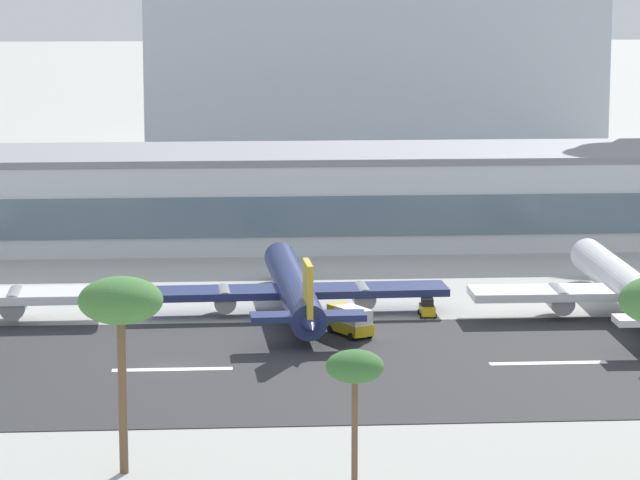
{
  "coord_description": "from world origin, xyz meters",
  "views": [
    {
      "loc": [
        4.32,
        -157.33,
        39.85
      ],
      "look_at": [
        17.36,
        31.53,
        7.42
      ],
      "focal_mm": 90.48,
      "sensor_mm": 36.0,
      "label": 1
    }
  ],
  "objects_px": {
    "airliner_gold_tail_gate_1": "(294,290)",
    "airliner_red_tail_gate_2": "(632,291)",
    "palm_tree_0": "(121,304)",
    "service_box_truck_0": "(350,320)",
    "service_baggage_tug_1": "(427,307)",
    "terminal_building": "(271,196)",
    "distant_hotel_block": "(372,45)",
    "palm_tree_3": "(355,369)"
  },
  "relations": [
    {
      "from": "terminal_building",
      "to": "palm_tree_3",
      "type": "bearing_deg",
      "value": -88.95
    },
    {
      "from": "distant_hotel_block",
      "to": "service_baggage_tug_1",
      "type": "height_order",
      "value": "distant_hotel_block"
    },
    {
      "from": "palm_tree_3",
      "to": "terminal_building",
      "type": "bearing_deg",
      "value": 91.05
    },
    {
      "from": "terminal_building",
      "to": "service_box_truck_0",
      "type": "bearing_deg",
      "value": -84.15
    },
    {
      "from": "terminal_building",
      "to": "airliner_red_tail_gate_2",
      "type": "height_order",
      "value": "terminal_building"
    },
    {
      "from": "airliner_red_tail_gate_2",
      "to": "palm_tree_3",
      "type": "relative_size",
      "value": 4.35
    },
    {
      "from": "service_box_truck_0",
      "to": "palm_tree_0",
      "type": "relative_size",
      "value": 0.41
    },
    {
      "from": "service_box_truck_0",
      "to": "palm_tree_0",
      "type": "bearing_deg",
      "value": 127.07
    },
    {
      "from": "airliner_red_tail_gate_2",
      "to": "palm_tree_3",
      "type": "height_order",
      "value": "palm_tree_3"
    },
    {
      "from": "terminal_building",
      "to": "distant_hotel_block",
      "type": "distance_m",
      "value": 111.02
    },
    {
      "from": "airliner_gold_tail_gate_1",
      "to": "airliner_red_tail_gate_2",
      "type": "height_order",
      "value": "airliner_red_tail_gate_2"
    },
    {
      "from": "service_baggage_tug_1",
      "to": "palm_tree_0",
      "type": "bearing_deg",
      "value": 151.67
    },
    {
      "from": "airliner_red_tail_gate_2",
      "to": "palm_tree_3",
      "type": "bearing_deg",
      "value": 148.16
    },
    {
      "from": "airliner_gold_tail_gate_1",
      "to": "palm_tree_0",
      "type": "bearing_deg",
      "value": 161.79
    },
    {
      "from": "palm_tree_0",
      "to": "palm_tree_3",
      "type": "xyz_separation_m",
      "value": [
        17.88,
        -5.45,
        -4.17
      ]
    },
    {
      "from": "airliner_gold_tail_gate_1",
      "to": "palm_tree_0",
      "type": "xyz_separation_m",
      "value": [
        -16.6,
        -57.31,
        10.79
      ]
    },
    {
      "from": "airliner_red_tail_gate_2",
      "to": "service_box_truck_0",
      "type": "bearing_deg",
      "value": 102.08
    },
    {
      "from": "airliner_gold_tail_gate_1",
      "to": "service_box_truck_0",
      "type": "relative_size",
      "value": 6.87
    },
    {
      "from": "terminal_building",
      "to": "palm_tree_3",
      "type": "distance_m",
      "value": 112.77
    },
    {
      "from": "service_baggage_tug_1",
      "to": "distant_hotel_block",
      "type": "bearing_deg",
      "value": -2.03
    },
    {
      "from": "distant_hotel_block",
      "to": "palm_tree_3",
      "type": "height_order",
      "value": "distant_hotel_block"
    },
    {
      "from": "terminal_building",
      "to": "service_baggage_tug_1",
      "type": "relative_size",
      "value": 65.62
    },
    {
      "from": "airliner_red_tail_gate_2",
      "to": "palm_tree_3",
      "type": "distance_m",
      "value": 69.65
    },
    {
      "from": "palm_tree_0",
      "to": "airliner_gold_tail_gate_1",
      "type": "bearing_deg",
      "value": 73.85
    },
    {
      "from": "distant_hotel_block",
      "to": "airliner_gold_tail_gate_1",
      "type": "distance_m",
      "value": 159.96
    },
    {
      "from": "airliner_red_tail_gate_2",
      "to": "service_baggage_tug_1",
      "type": "distance_m",
      "value": 23.36
    },
    {
      "from": "service_box_truck_0",
      "to": "palm_tree_3",
      "type": "height_order",
      "value": "palm_tree_3"
    },
    {
      "from": "airliner_gold_tail_gate_1",
      "to": "airliner_red_tail_gate_2",
      "type": "relative_size",
      "value": 0.92
    },
    {
      "from": "palm_tree_0",
      "to": "palm_tree_3",
      "type": "bearing_deg",
      "value": -16.95
    },
    {
      "from": "distant_hotel_block",
      "to": "airliner_red_tail_gate_2",
      "type": "height_order",
      "value": "distant_hotel_block"
    },
    {
      "from": "service_box_truck_0",
      "to": "palm_tree_0",
      "type": "xyz_separation_m",
      "value": [
        -22.05,
        -46.42,
        11.93
      ]
    },
    {
      "from": "distant_hotel_block",
      "to": "service_box_truck_0",
      "type": "bearing_deg",
      "value": -96.54
    },
    {
      "from": "service_box_truck_0",
      "to": "service_baggage_tug_1",
      "type": "height_order",
      "value": "service_box_truck_0"
    },
    {
      "from": "palm_tree_0",
      "to": "terminal_building",
      "type": "bearing_deg",
      "value": 81.61
    },
    {
      "from": "terminal_building",
      "to": "distant_hotel_block",
      "type": "height_order",
      "value": "distant_hotel_block"
    },
    {
      "from": "airliner_red_tail_gate_2",
      "to": "distant_hotel_block",
      "type": "bearing_deg",
      "value": 5.27
    },
    {
      "from": "airliner_gold_tail_gate_1",
      "to": "palm_tree_0",
      "type": "relative_size",
      "value": 2.79
    },
    {
      "from": "airliner_red_tail_gate_2",
      "to": "palm_tree_0",
      "type": "relative_size",
      "value": 3.02
    },
    {
      "from": "service_baggage_tug_1",
      "to": "terminal_building",
      "type": "bearing_deg",
      "value": 18.58
    },
    {
      "from": "service_box_truck_0",
      "to": "service_baggage_tug_1",
      "type": "xyz_separation_m",
      "value": [
        9.73,
        9.22,
        -0.74
      ]
    },
    {
      "from": "service_baggage_tug_1",
      "to": "palm_tree_0",
      "type": "xyz_separation_m",
      "value": [
        -31.78,
        -55.64,
        12.68
      ]
    },
    {
      "from": "airliner_red_tail_gate_2",
      "to": "service_box_truck_0",
      "type": "relative_size",
      "value": 7.45
    }
  ]
}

